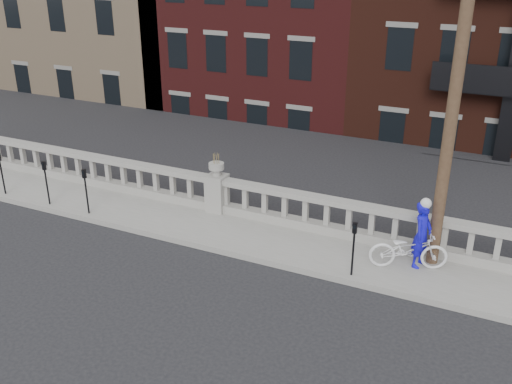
% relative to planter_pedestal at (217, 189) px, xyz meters
% --- Properties ---
extents(ground, '(120.00, 120.00, 0.00)m').
position_rel_planter_pedestal_xyz_m(ground, '(0.00, -3.95, -0.83)').
color(ground, black).
rests_on(ground, ground).
extents(sidewalk, '(32.00, 2.20, 0.15)m').
position_rel_planter_pedestal_xyz_m(sidewalk, '(0.00, -0.95, -0.76)').
color(sidewalk, gray).
rests_on(sidewalk, ground).
extents(balustrade, '(28.00, 0.34, 1.03)m').
position_rel_planter_pedestal_xyz_m(balustrade, '(0.00, 0.00, -0.19)').
color(balustrade, gray).
rests_on(balustrade, sidewalk).
extents(planter_pedestal, '(0.55, 0.55, 1.76)m').
position_rel_planter_pedestal_xyz_m(planter_pedestal, '(0.00, 0.00, 0.00)').
color(planter_pedestal, gray).
rests_on(planter_pedestal, sidewalk).
extents(lower_level, '(80.00, 44.00, 20.80)m').
position_rel_planter_pedestal_xyz_m(lower_level, '(0.56, 19.09, 1.80)').
color(lower_level, '#605E59').
rests_on(lower_level, ground).
extents(utility_pole, '(1.60, 0.28, 10.00)m').
position_rel_planter_pedestal_xyz_m(utility_pole, '(6.20, -0.35, 4.41)').
color(utility_pole, '#422D1E').
rests_on(utility_pole, sidewalk).
extents(parking_meter_b, '(0.10, 0.09, 1.36)m').
position_rel_planter_pedestal_xyz_m(parking_meter_b, '(-6.60, -1.80, 0.17)').
color(parking_meter_b, black).
rests_on(parking_meter_b, sidewalk).
extents(parking_meter_c, '(0.10, 0.09, 1.36)m').
position_rel_planter_pedestal_xyz_m(parking_meter_c, '(-4.77, -1.80, 0.17)').
color(parking_meter_c, black).
rests_on(parking_meter_c, sidewalk).
extents(parking_meter_d, '(0.10, 0.09, 1.36)m').
position_rel_planter_pedestal_xyz_m(parking_meter_d, '(-3.27, -1.80, 0.17)').
color(parking_meter_d, black).
rests_on(parking_meter_d, sidewalk).
extents(parking_meter_e, '(0.10, 0.09, 1.36)m').
position_rel_planter_pedestal_xyz_m(parking_meter_e, '(4.60, -1.80, 0.17)').
color(parking_meter_e, black).
rests_on(parking_meter_e, sidewalk).
extents(bicycle, '(1.96, 1.26, 0.97)m').
position_rel_planter_pedestal_xyz_m(bicycle, '(5.70, -0.89, -0.19)').
color(bicycle, white).
rests_on(bicycle, sidewalk).
extents(cyclist, '(0.53, 0.68, 1.66)m').
position_rel_planter_pedestal_xyz_m(cyclist, '(5.94, -0.67, 0.15)').
color(cyclist, '#120DC9').
rests_on(cyclist, sidewalk).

